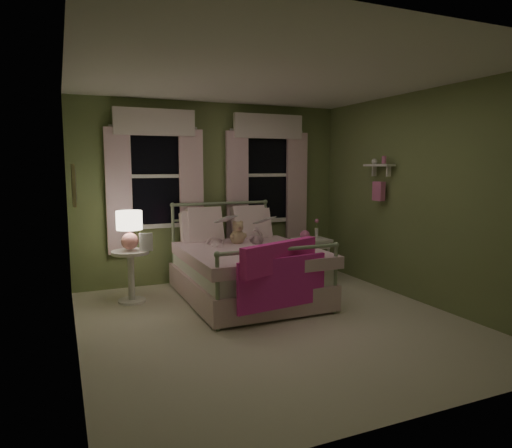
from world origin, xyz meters
name	(u,v)px	position (x,y,z in m)	size (l,w,h in m)	color
room_shell	(275,203)	(0.00, 0.00, 1.30)	(4.20, 4.20, 4.20)	silver
bed	(245,268)	(0.06, 1.00, 0.38)	(1.58, 2.04, 1.18)	white
pink_throw	(281,267)	(0.06, -0.03, 0.61)	(1.10, 0.50, 0.71)	#FB31A7
child_left	(214,220)	(-0.22, 1.42, 0.97)	(0.29, 0.19, 0.80)	#F7D1DD
child_right	(253,221)	(0.34, 1.42, 0.93)	(0.35, 0.28, 0.73)	#F7D1DD
book_left	(220,223)	(-0.22, 1.17, 0.96)	(0.20, 0.27, 0.03)	beige
book_right	(260,224)	(0.34, 1.17, 0.92)	(0.20, 0.27, 0.02)	beige
teddy_bear	(238,234)	(0.06, 1.26, 0.79)	(0.24, 0.20, 0.32)	tan
nightstand_left	(131,269)	(-1.32, 1.38, 0.42)	(0.46, 0.46, 0.65)	white
table_lamp	(129,226)	(-1.32, 1.38, 0.95)	(0.32, 0.32, 0.48)	#E18A85
book_nightstand	(139,251)	(-1.22, 1.30, 0.66)	(0.16, 0.22, 0.02)	beige
nightstand_right	(311,246)	(1.21, 1.30, 0.55)	(0.50, 0.40, 0.64)	white
pink_toy	(305,235)	(1.11, 1.30, 0.71)	(0.14, 0.18, 0.14)	pink
bud_vase	(317,228)	(1.33, 1.35, 0.79)	(0.06, 0.06, 0.28)	white
window_left	(156,171)	(-0.85, 2.03, 1.62)	(1.34, 0.13, 1.96)	black
window_right	(268,170)	(0.85, 2.03, 1.62)	(1.34, 0.13, 1.96)	black
wall_shelf	(379,178)	(1.90, 0.70, 1.52)	(0.15, 0.50, 0.60)	white
framed_picture	(74,185)	(-1.95, 0.60, 1.50)	(0.03, 0.32, 0.42)	beige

